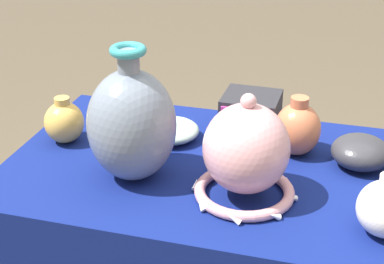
{
  "coord_description": "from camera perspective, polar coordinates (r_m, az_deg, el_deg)",
  "views": [
    {
      "loc": [
        0.24,
        -1.08,
        1.42
      ],
      "look_at": [
        -0.04,
        -0.06,
        0.9
      ],
      "focal_mm": 55.0,
      "sensor_mm": 36.0,
      "label": 1
    }
  ],
  "objects": [
    {
      "name": "display_table",
      "position": [
        1.32,
        2.27,
        -8.2
      ],
      "size": [
        0.91,
        0.57,
        0.79
      ],
      "color": "#38383D",
      "rests_on": "ground_plane"
    },
    {
      "name": "vase_tall_bulbous",
      "position": [
        1.19,
        -5.87,
        0.79
      ],
      "size": [
        0.18,
        0.18,
        0.28
      ],
      "color": "slate",
      "rests_on": "display_table"
    },
    {
      "name": "vase_dome_bell",
      "position": [
        1.13,
        5.25,
        -2.22
      ],
      "size": [
        0.21,
        0.21,
        0.22
      ],
      "color": "#D19399",
      "rests_on": "display_table"
    },
    {
      "name": "mosaic_tile_box",
      "position": [
        1.4,
        5.7,
        1.7
      ],
      "size": [
        0.13,
        0.13,
        0.1
      ],
      "rotation": [
        0.0,
        0.0,
        -0.02
      ],
      "color": "#232328",
      "rests_on": "display_table"
    },
    {
      "name": "bowl_shallow_celadon",
      "position": [
        1.38,
        -1.98,
        0.16
      ],
      "size": [
        0.13,
        0.13,
        0.05
      ],
      "primitive_type": "ellipsoid",
      "color": "#A8CCB7",
      "rests_on": "display_table"
    },
    {
      "name": "bowl_shallow_charcoal",
      "position": [
        1.3,
        16.03,
        -1.88
      ],
      "size": [
        0.13,
        0.13,
        0.07
      ],
      "primitive_type": "ellipsoid",
      "color": "#2D2D33",
      "rests_on": "display_table"
    },
    {
      "name": "jar_round_ochre",
      "position": [
        1.38,
        -12.29,
        0.97
      ],
      "size": [
        0.09,
        0.09,
        0.11
      ],
      "color": "gold",
      "rests_on": "display_table"
    },
    {
      "name": "jar_round_terracotta",
      "position": [
        1.32,
        10.18,
        0.34
      ],
      "size": [
        0.1,
        0.1,
        0.14
      ],
      "color": "#BC6642",
      "rests_on": "display_table"
    }
  ]
}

